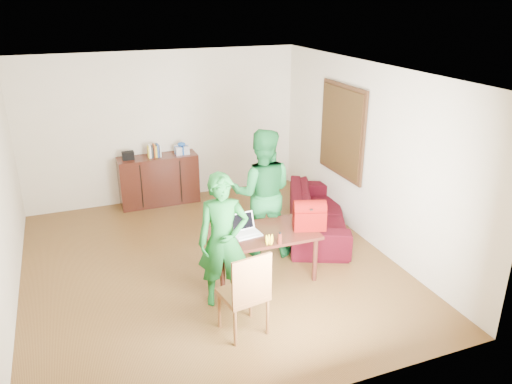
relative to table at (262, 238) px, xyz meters
name	(u,v)px	position (x,y,z in m)	size (l,w,h in m)	color
room	(204,175)	(-0.56, 0.69, 0.71)	(5.20, 5.70, 2.90)	#4A2D12
table	(262,238)	(0.00, 0.00, 0.00)	(1.46, 0.84, 0.67)	black
chair	(244,308)	(-0.62, -1.02, -0.29)	(0.54, 0.52, 1.04)	brown
person_near	(223,241)	(-0.64, -0.36, 0.25)	(0.62, 0.40, 1.69)	#145C1F
person_far	(262,193)	(0.28, 0.68, 0.34)	(0.91, 0.71, 1.88)	#16642A
laptop	(247,232)	(-0.21, 0.00, 0.13)	(0.37, 0.28, 0.25)	white
bananas	(269,243)	(-0.04, -0.36, 0.11)	(0.14, 0.09, 0.05)	yellow
bottle	(280,238)	(0.09, -0.39, 0.16)	(0.05, 0.05, 0.16)	#551C13
red_bag	(309,217)	(0.64, -0.11, 0.24)	(0.42, 0.25, 0.31)	#6D0707
sofa	(317,212)	(1.38, 1.01, -0.27)	(2.20, 0.86, 0.64)	#340607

